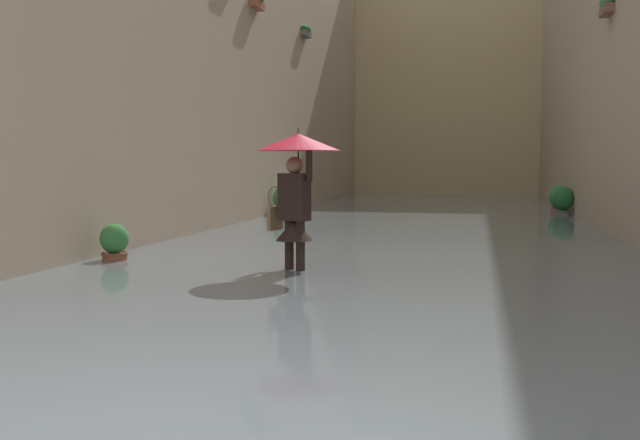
{
  "coord_description": "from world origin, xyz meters",
  "views": [
    {
      "loc": [
        -1.45,
        2.72,
        1.56
      ],
      "look_at": [
        0.35,
        -5.2,
        0.91
      ],
      "focal_mm": 38.89,
      "sensor_mm": 36.0,
      "label": 1
    }
  ],
  "objects_px": {
    "potted_plant_near_left": "(563,202)",
    "potted_plant_near_right": "(283,202)",
    "person_wading": "(296,172)",
    "potted_plant_far_right": "(115,246)",
    "potted_plant_mid_left": "(557,200)"
  },
  "relations": [
    {
      "from": "potted_plant_near_left",
      "to": "potted_plant_near_right",
      "type": "height_order",
      "value": "potted_plant_near_right"
    },
    {
      "from": "person_wading",
      "to": "potted_plant_near_left",
      "type": "relative_size",
      "value": 2.15
    },
    {
      "from": "potted_plant_far_right",
      "to": "potted_plant_near_right",
      "type": "bearing_deg",
      "value": -89.59
    },
    {
      "from": "potted_plant_near_left",
      "to": "potted_plant_near_right",
      "type": "distance_m",
      "value": 7.85
    },
    {
      "from": "potted_plant_near_right",
      "to": "potted_plant_near_left",
      "type": "bearing_deg",
      "value": -164.63
    },
    {
      "from": "person_wading",
      "to": "potted_plant_near_right",
      "type": "distance_m",
      "value": 10.03
    },
    {
      "from": "person_wading",
      "to": "potted_plant_near_right",
      "type": "bearing_deg",
      "value": -73.08
    },
    {
      "from": "potted_plant_mid_left",
      "to": "potted_plant_near_left",
      "type": "bearing_deg",
      "value": 93.96
    },
    {
      "from": "person_wading",
      "to": "potted_plant_near_left",
      "type": "distance_m",
      "value": 12.57
    },
    {
      "from": "person_wading",
      "to": "potted_plant_near_left",
      "type": "bearing_deg",
      "value": -111.83
    },
    {
      "from": "potted_plant_near_left",
      "to": "person_wading",
      "type": "bearing_deg",
      "value": 68.17
    },
    {
      "from": "potted_plant_near_left",
      "to": "potted_plant_mid_left",
      "type": "height_order",
      "value": "potted_plant_mid_left"
    },
    {
      "from": "potted_plant_far_right",
      "to": "potted_plant_near_right",
      "type": "distance_m",
      "value": 9.2
    },
    {
      "from": "person_wading",
      "to": "potted_plant_mid_left",
      "type": "distance_m",
      "value": 13.42
    },
    {
      "from": "potted_plant_near_left",
      "to": "potted_plant_mid_left",
      "type": "bearing_deg",
      "value": -86.04
    }
  ]
}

